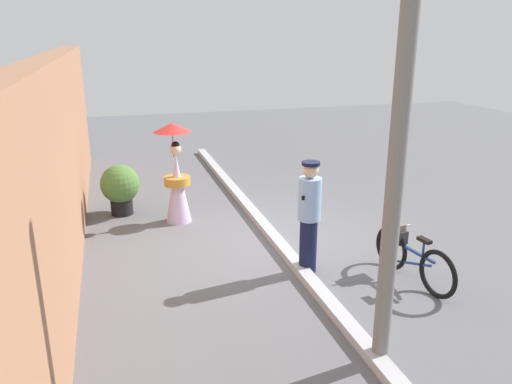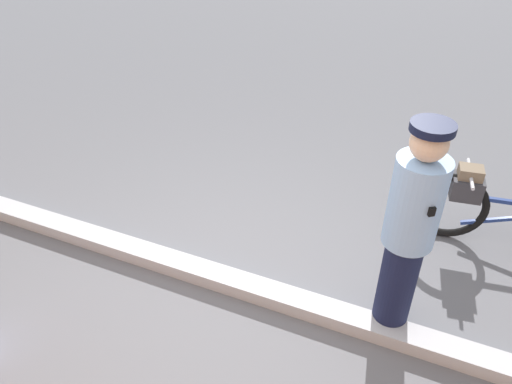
% 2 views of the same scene
% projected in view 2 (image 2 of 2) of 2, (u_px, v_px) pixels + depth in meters
% --- Properties ---
extents(ground_plane, '(30.00, 30.00, 0.00)m').
position_uv_depth(ground_plane, '(236.00, 288.00, 4.09)').
color(ground_plane, slate).
extents(sidewalk_curb, '(14.00, 0.20, 0.12)m').
position_uv_depth(sidewalk_curb, '(236.00, 283.00, 4.05)').
color(sidewalk_curb, '#B2B2B7').
rests_on(sidewalk_curb, ground_plane).
extents(bicycle_near_officer, '(1.64, 0.48, 0.77)m').
position_uv_depth(bicycle_near_officer, '(499.00, 208.00, 4.32)').
color(bicycle_near_officer, black).
rests_on(bicycle_near_officer, ground_plane).
extents(person_officer, '(0.34, 0.34, 1.72)m').
position_uv_depth(person_officer, '(409.00, 232.00, 3.25)').
color(person_officer, '#141938').
rests_on(person_officer, ground_plane).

